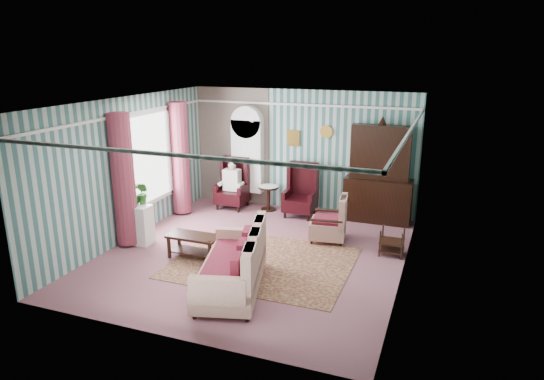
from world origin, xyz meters
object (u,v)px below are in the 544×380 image
at_px(wingback_right, 300,190).
at_px(seated_woman, 232,185).
at_px(nest_table, 392,241).
at_px(wingback_left, 232,183).
at_px(floral_armchair, 328,216).
at_px(coffee_table, 194,246).
at_px(bookcase, 247,161).
at_px(plant_stand, 138,224).
at_px(dresser_hutch, 379,171).
at_px(sofa, 231,262).
at_px(round_side_table, 269,198).

relative_size(wingback_right, seated_woman, 1.06).
relative_size(seated_woman, nest_table, 2.19).
height_order(wingback_left, floral_armchair, wingback_left).
bearing_deg(seated_woman, nest_table, -20.85).
height_order(wingback_left, seated_woman, wingback_left).
bearing_deg(coffee_table, wingback_right, 68.83).
distance_m(seated_woman, floral_armchair, 3.02).
bearing_deg(bookcase, plant_stand, -108.49).
bearing_deg(wingback_left, wingback_right, 0.00).
height_order(bookcase, plant_stand, bookcase).
height_order(dresser_hutch, wingback_left, dresser_hutch).
relative_size(wingback_right, nest_table, 2.31).
height_order(dresser_hutch, wingback_right, dresser_hutch).
bearing_deg(wingback_right, seated_woman, 180.00).
bearing_deg(wingback_right, plant_stand, -132.84).
xyz_separation_m(sofa, coffee_table, (-1.22, 0.94, -0.27)).
height_order(dresser_hutch, plant_stand, dresser_hutch).
bearing_deg(wingback_left, seated_woman, 0.00).
xyz_separation_m(dresser_hutch, seated_woman, (-3.50, -0.27, -0.59)).
distance_m(wingback_left, nest_table, 4.37).
height_order(bookcase, round_side_table, bookcase).
bearing_deg(sofa, coffee_table, 37.11).
bearing_deg(floral_armchair, seated_woman, 57.55).
xyz_separation_m(bookcase, floral_armchair, (2.49, -1.65, -0.58)).
distance_m(round_side_table, nest_table, 3.60).
height_order(wingback_right, seated_woman, wingback_right).
height_order(bookcase, nest_table, bookcase).
distance_m(bookcase, dresser_hutch, 3.25).
distance_m(round_side_table, coffee_table, 3.15).
xyz_separation_m(seated_woman, sofa, (1.81, -3.92, -0.10)).
bearing_deg(wingback_right, bookcase, 165.43).
relative_size(bookcase, wingback_right, 1.79).
xyz_separation_m(plant_stand, sofa, (2.61, -1.17, 0.09)).
relative_size(nest_table, floral_armchair, 0.50).
bearing_deg(dresser_hutch, round_side_table, -177.36).
distance_m(wingback_right, floral_armchair, 1.61).
relative_size(wingback_left, sofa, 0.60).
relative_size(sofa, floral_armchair, 1.95).
bearing_deg(round_side_table, nest_table, -28.20).
distance_m(bookcase, wingback_left, 0.68).
relative_size(bookcase, wingback_left, 1.79).
distance_m(wingback_left, plant_stand, 2.87).
xyz_separation_m(plant_stand, coffee_table, (1.40, -0.23, -0.18)).
distance_m(bookcase, plant_stand, 3.39).
xyz_separation_m(wingback_right, round_side_table, (-0.85, 0.15, -0.33)).
bearing_deg(floral_armchair, round_side_table, 44.82).
bearing_deg(plant_stand, round_side_table, 59.62).
distance_m(dresser_hutch, round_side_table, 2.75).
relative_size(bookcase, seated_woman, 1.90).
bearing_deg(plant_stand, coffee_table, -9.40).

